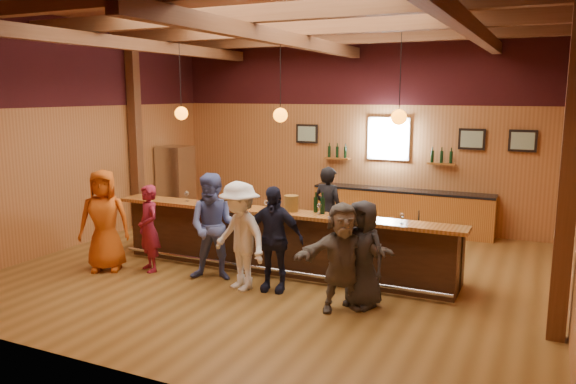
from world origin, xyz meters
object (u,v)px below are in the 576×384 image
object	(u,v)px
bar_counter	(285,240)
bottle_a	(316,204)
customer_denim	(214,227)
customer_white	(240,236)
customer_navy	(273,239)
customer_redvest	(149,228)
customer_orange	(104,220)
back_bar_cabinet	(401,210)
ice_bucket	(291,203)
bartender	(328,211)
customer_dark	(362,254)
customer_brown	(342,257)
stainless_fridge	(176,183)

from	to	relation	value
bar_counter	bottle_a	size ratio (longest dim) A/B	18.75
customer_denim	customer_white	bearing A→B (deg)	-40.01
customer_denim	customer_navy	size ratio (longest dim) A/B	1.07
customer_redvest	customer_denim	size ratio (longest dim) A/B	0.85
customer_orange	customer_redvest	distance (m)	0.79
back_bar_cabinet	ice_bucket	xyz separation A→B (m)	(-0.94, -3.84, 0.77)
bar_counter	ice_bucket	xyz separation A→B (m)	(0.24, -0.27, 0.72)
bar_counter	customer_navy	world-z (taller)	customer_navy
ice_bucket	bottle_a	distance (m)	0.41
customer_navy	bartender	world-z (taller)	bartender
customer_orange	customer_dark	world-z (taller)	customer_orange
customer_white	customer_navy	xyz separation A→B (m)	(0.49, 0.18, -0.03)
bar_counter	customer_orange	distance (m)	3.16
customer_denim	bartender	bearing A→B (deg)	42.17
back_bar_cabinet	customer_orange	bearing A→B (deg)	-128.89
bartender	ice_bucket	bearing A→B (deg)	97.47
customer_denim	ice_bucket	bearing A→B (deg)	16.35
customer_orange	customer_white	bearing A→B (deg)	-26.18
customer_denim	customer_brown	distance (m)	2.40
customer_redvest	customer_brown	xyz separation A→B (m)	(3.64, -0.29, 0.03)
customer_redvest	customer_navy	distance (m)	2.39
bar_counter	customer_navy	bearing A→B (deg)	-74.63
customer_brown	customer_dark	bearing A→B (deg)	19.94
bar_counter	back_bar_cabinet	size ratio (longest dim) A/B	1.57
back_bar_cabinet	bottle_a	world-z (taller)	bottle_a
customer_white	customer_navy	world-z (taller)	customer_white
back_bar_cabinet	customer_navy	world-z (taller)	customer_navy
ice_bucket	customer_orange	bearing A→B (deg)	-159.89
back_bar_cabinet	bottle_a	bearing A→B (deg)	-98.24
customer_white	customer_dark	bearing A→B (deg)	26.38
customer_white	customer_dark	xyz separation A→B (m)	(1.95, 0.14, -0.08)
back_bar_cabinet	bartender	distance (m)	2.61
bartender	bar_counter	bearing A→B (deg)	84.54
bar_counter	stainless_fridge	bearing A→B (deg)	149.24
back_bar_cabinet	customer_redvest	distance (m)	5.72
back_bar_cabinet	customer_dark	size ratio (longest dim) A/B	2.56
bottle_a	customer_brown	bearing A→B (deg)	-53.41
customer_orange	customer_navy	size ratio (longest dim) A/B	1.07
customer_navy	bottle_a	world-z (taller)	customer_navy
back_bar_cabinet	customer_dark	bearing A→B (deg)	-83.03
customer_dark	customer_navy	bearing A→B (deg)	-164.60
stainless_fridge	customer_dark	world-z (taller)	stainless_fridge
customer_white	customer_dark	size ratio (longest dim) A/B	1.10
stainless_fridge	ice_bucket	world-z (taller)	stainless_fridge
customer_denim	ice_bucket	distance (m)	1.33
customer_navy	customer_denim	bearing A→B (deg)	168.13
bar_counter	customer_orange	bearing A→B (deg)	-153.75
bottle_a	bar_counter	bearing A→B (deg)	165.18
customer_dark	customer_denim	bearing A→B (deg)	-165.25
customer_brown	ice_bucket	distance (m)	1.79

